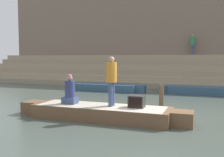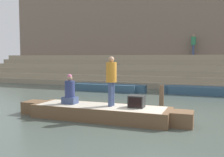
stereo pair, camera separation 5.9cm
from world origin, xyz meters
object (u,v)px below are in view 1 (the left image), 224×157
person_rowing (70,92)px  tv_set (137,101)px  rowboat_main (101,112)px  moored_boat_shore (106,87)px  person_on_steps (193,43)px  mooring_post (161,97)px  person_standing (112,78)px  moored_boat_distant (204,90)px

person_rowing → tv_set: bearing=12.6°
rowboat_main → tv_set: (1.31, 0.16, 0.44)m
moored_boat_shore → person_on_steps: bearing=48.6°
rowboat_main → person_on_steps: (2.38, 13.76, 3.14)m
rowboat_main → mooring_post: size_ratio=6.20×
person_rowing → moored_boat_shore: size_ratio=0.21×
rowboat_main → person_standing: (0.38, 0.10, 1.25)m
moored_boat_distant → tv_set: bearing=-103.7°
person_standing → person_rowing: person_standing is taller
rowboat_main → person_on_steps: size_ratio=3.91×
rowboat_main → moored_boat_shore: bearing=108.8°
person_rowing → moored_boat_distant: 9.24m
rowboat_main → person_on_steps: person_on_steps is taller
person_standing → moored_boat_distant: 8.51m
person_rowing → mooring_post: (3.01, 2.64, -0.41)m
moored_boat_distant → person_on_steps: 6.69m
rowboat_main → moored_boat_distant: bearing=65.4°
tv_set → person_rowing: bearing=-177.6°
moored_boat_distant → mooring_post: 5.56m
rowboat_main → tv_set: bearing=5.6°
tv_set → moored_boat_shore: bearing=118.2°
rowboat_main → moored_boat_distant: size_ratio=1.21×
moored_boat_distant → mooring_post: size_ratio=5.11×
moored_boat_shore → person_on_steps: 8.68m
person_standing → tv_set: person_standing is taller
mooring_post → person_on_steps: size_ratio=0.63×
mooring_post → person_standing: bearing=-118.2°
person_rowing → person_standing: bearing=12.5°
rowboat_main → moored_boat_shore: size_ratio=1.22×
rowboat_main → person_rowing: person_rowing is taller
person_rowing → tv_set: (2.57, 0.14, -0.23)m
tv_set → person_on_steps: size_ratio=0.33×
person_standing → person_rowing: size_ratio=1.59×
person_standing → tv_set: 1.23m
rowboat_main → tv_set: 1.39m
rowboat_main → person_rowing: 1.43m
moored_boat_shore → person_standing: bearing=-69.2°
person_standing → person_rowing: bearing=174.4°
rowboat_main → person_on_steps: 14.31m
person_rowing → moored_boat_distant: (4.69, 7.93, -0.68)m
person_standing → person_on_steps: (2.00, 13.65, 1.89)m
moored_boat_shore → moored_boat_distant: same height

